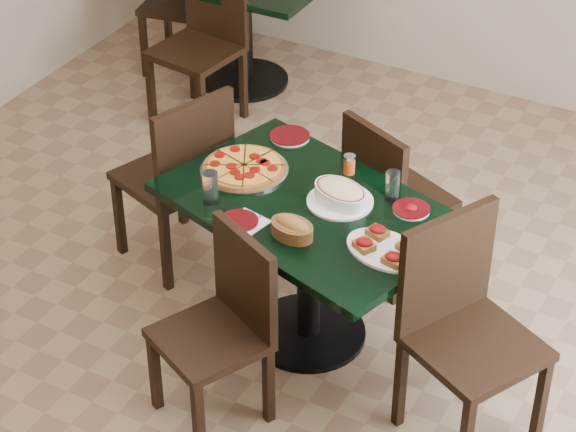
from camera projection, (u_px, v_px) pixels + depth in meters
The scene contains 19 objects.
floor at pixel (260, 331), 5.31m from camera, with size 5.50×5.50×0.00m, color #82694B.
main_table at pixel (309, 238), 4.97m from camera, with size 1.45×1.15×0.75m.
back_table at pixel (243, 8), 7.02m from camera, with size 1.05×0.77×0.75m.
chair_far at pixel (389, 194), 5.37m from camera, with size 0.56×0.56×0.90m.
chair_near at pixel (225, 319), 4.64m from camera, with size 0.55×0.55×0.88m.
chair_right at pixel (462, 318), 4.52m from camera, with size 0.63×0.63×1.01m.
chair_left at pixel (182, 171), 5.44m from camera, with size 0.58×0.58×0.98m.
back_chair_near at pixel (205, 33), 6.67m from camera, with size 0.51×0.51×0.98m.
pepperoni_pizza at pixel (244, 168), 5.07m from camera, with size 0.40×0.40×0.04m.
lasagna_casserole at pixel (340, 194), 4.84m from camera, with size 0.30×0.29×0.09m.
bread_basket at pixel (292, 228), 4.65m from camera, with size 0.22×0.17×0.09m.
bruschetta_platter at pixel (385, 247), 4.57m from camera, with size 0.41×0.33×0.05m.
side_plate_near at pixel (238, 222), 4.74m from camera, with size 0.17×0.17×0.02m.
side_plate_far_r at pixel (411, 209), 4.82m from camera, with size 0.16×0.16×0.03m.
side_plate_far_l at pixel (290, 136), 5.31m from camera, with size 0.19×0.19×0.02m.
napkin_setting at pixel (246, 223), 4.74m from camera, with size 0.18×0.18×0.01m.
water_glass_a at pixel (392, 186), 4.86m from camera, with size 0.06×0.06×0.14m, color white.
water_glass_b at pixel (210, 187), 4.83m from camera, with size 0.07×0.07×0.15m, color white.
pepper_shaker at pixel (349, 164), 5.04m from camera, with size 0.05×0.05×0.09m.
Camera 1 is at (2.04, -3.47, 3.52)m, focal length 70.00 mm.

